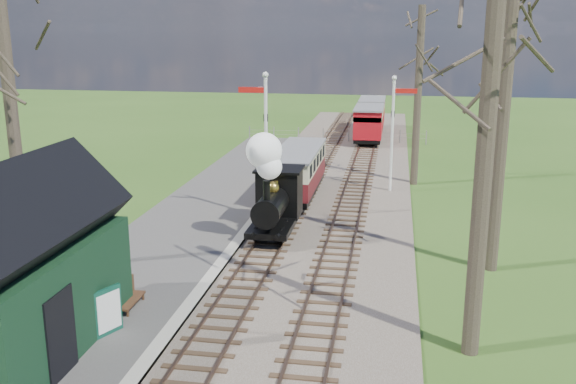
# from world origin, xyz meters

# --- Properties ---
(distant_hills) EXTENTS (114.40, 48.00, 22.02)m
(distant_hills) POSITION_xyz_m (1.40, 64.38, -16.21)
(distant_hills) COLOR #385B23
(distant_hills) RESTS_ON ground
(ballast_bed) EXTENTS (8.00, 60.00, 0.10)m
(ballast_bed) POSITION_xyz_m (1.30, 22.00, 0.05)
(ballast_bed) COLOR brown
(ballast_bed) RESTS_ON ground
(track_near) EXTENTS (1.60, 60.00, 0.15)m
(track_near) POSITION_xyz_m (0.00, 22.00, 0.10)
(track_near) COLOR brown
(track_near) RESTS_ON ground
(track_far) EXTENTS (1.60, 60.00, 0.15)m
(track_far) POSITION_xyz_m (2.60, 22.00, 0.10)
(track_far) COLOR brown
(track_far) RESTS_ON ground
(platform) EXTENTS (5.00, 44.00, 0.20)m
(platform) POSITION_xyz_m (-3.50, 14.00, 0.10)
(platform) COLOR #474442
(platform) RESTS_ON ground
(coping_strip) EXTENTS (0.40, 44.00, 0.21)m
(coping_strip) POSITION_xyz_m (-1.20, 14.00, 0.10)
(coping_strip) COLOR #B2AD9E
(coping_strip) RESTS_ON ground
(station_shed) EXTENTS (3.25, 6.30, 4.78)m
(station_shed) POSITION_xyz_m (-4.30, 4.00, 2.27)
(station_shed) COLOR black
(station_shed) RESTS_ON platform
(semaphore_near) EXTENTS (1.22, 0.24, 6.22)m
(semaphore_near) POSITION_xyz_m (-0.77, 16.00, 3.62)
(semaphore_near) COLOR silver
(semaphore_near) RESTS_ON ground
(semaphore_far) EXTENTS (1.22, 0.24, 5.72)m
(semaphore_far) POSITION_xyz_m (4.37, 22.00, 3.35)
(semaphore_far) COLOR silver
(semaphore_far) RESTS_ON ground
(bare_trees) EXTENTS (15.51, 22.39, 12.00)m
(bare_trees) POSITION_xyz_m (1.33, 10.10, 5.21)
(bare_trees) COLOR #382D23
(bare_trees) RESTS_ON ground
(fence_line) EXTENTS (12.60, 0.08, 1.00)m
(fence_line) POSITION_xyz_m (0.30, 36.00, 0.55)
(fence_line) COLOR slate
(fence_line) RESTS_ON ground
(locomotive) EXTENTS (1.65, 3.86, 4.13)m
(locomotive) POSITION_xyz_m (-0.01, 14.02, 1.92)
(locomotive) COLOR black
(locomotive) RESTS_ON ground
(coach) EXTENTS (1.93, 6.61, 2.03)m
(coach) POSITION_xyz_m (0.00, 20.08, 1.41)
(coach) COLOR black
(coach) RESTS_ON ground
(red_carriage_a) EXTENTS (1.97, 4.89, 2.08)m
(red_carriage_a) POSITION_xyz_m (2.60, 35.79, 1.44)
(red_carriage_a) COLOR black
(red_carriage_a) RESTS_ON ground
(red_carriage_b) EXTENTS (1.97, 4.89, 2.08)m
(red_carriage_b) POSITION_xyz_m (2.60, 41.29, 1.44)
(red_carriage_b) COLOR black
(red_carriage_b) RESTS_ON ground
(sign_board) EXTENTS (0.44, 0.82, 1.25)m
(sign_board) POSITION_xyz_m (-2.66, 5.10, 0.83)
(sign_board) COLOR #0D3E2F
(sign_board) RESTS_ON platform
(bench) EXTENTS (0.40, 1.33, 0.76)m
(bench) POSITION_xyz_m (-2.84, 6.69, 0.56)
(bench) COLOR #472B19
(bench) RESTS_ON platform
(person) EXTENTS (0.49, 0.60, 1.40)m
(person) POSITION_xyz_m (-3.22, 7.19, 0.90)
(person) COLOR #1B2030
(person) RESTS_ON platform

